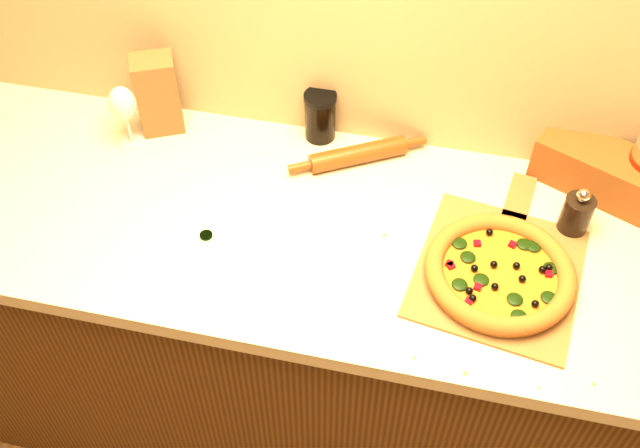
{
  "coord_description": "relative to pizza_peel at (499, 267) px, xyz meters",
  "views": [
    {
      "loc": [
        0.21,
        0.37,
        2.11
      ],
      "look_at": [
        -0.02,
        1.38,
        0.96
      ],
      "focal_mm": 40.0,
      "sensor_mm": 36.0,
      "label": 1
    }
  ],
  "objects": [
    {
      "name": "pizza",
      "position": [
        -0.0,
        -0.04,
        0.02
      ],
      "size": [
        0.32,
        0.32,
        0.04
      ],
      "color": "#B8762E",
      "rests_on": "pizza_peel"
    },
    {
      "name": "cabinet",
      "position": [
        -0.38,
        0.04,
        -0.47
      ],
      "size": [
        2.8,
        0.65,
        0.86
      ],
      "primitive_type": "cube",
      "color": "#40210D",
      "rests_on": "ground"
    },
    {
      "name": "countertop",
      "position": [
        -0.38,
        0.04,
        -0.02
      ],
      "size": [
        2.84,
        0.68,
        0.04
      ],
      "primitive_type": "cube",
      "color": "beige",
      "rests_on": "cabinet"
    },
    {
      "name": "paper_bag",
      "position": [
        -0.88,
        0.29,
        0.1
      ],
      "size": [
        0.13,
        0.12,
        0.21
      ],
      "primitive_type": "cube",
      "rotation": [
        0.0,
        0.0,
        0.45
      ],
      "color": "brown",
      "rests_on": "countertop"
    },
    {
      "name": "wine_glass",
      "position": [
        -0.94,
        0.21,
        0.12
      ],
      "size": [
        0.07,
        0.07,
        0.17
      ],
      "color": "silver",
      "rests_on": "countertop"
    },
    {
      "name": "bottle_cap",
      "position": [
        -0.65,
        -0.05,
        -0.0
      ],
      "size": [
        0.04,
        0.04,
        0.01
      ],
      "primitive_type": "cylinder",
      "rotation": [
        0.0,
        0.0,
        0.27
      ],
      "color": "black",
      "rests_on": "countertop"
    },
    {
      "name": "pepper_grinder",
      "position": [
        0.15,
        0.15,
        0.05
      ],
      "size": [
        0.07,
        0.07,
        0.13
      ],
      "color": "black",
      "rests_on": "countertop"
    },
    {
      "name": "bread_bag",
      "position": [
        0.26,
        0.28,
        0.05
      ],
      "size": [
        0.42,
        0.29,
        0.11
      ],
      "primitive_type": "cube",
      "rotation": [
        0.0,
        0.0,
        -0.43
      ],
      "color": "brown",
      "rests_on": "countertop"
    },
    {
      "name": "rolling_pin",
      "position": [
        -0.36,
        0.26,
        0.02
      ],
      "size": [
        0.32,
        0.2,
        0.05
      ],
      "rotation": [
        0.0,
        0.0,
        0.52
      ],
      "color": "#5B2E0F",
      "rests_on": "countertop"
    },
    {
      "name": "pizza_peel",
      "position": [
        0.0,
        0.0,
        0.0
      ],
      "size": [
        0.39,
        0.53,
        0.01
      ],
      "rotation": [
        0.0,
        0.0,
        -0.15
      ],
      "color": "brown",
      "rests_on": "countertop"
    },
    {
      "name": "dark_jar",
      "position": [
        -0.47,
        0.34,
        0.06
      ],
      "size": [
        0.08,
        0.08,
        0.13
      ],
      "color": "black",
      "rests_on": "countertop"
    }
  ]
}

